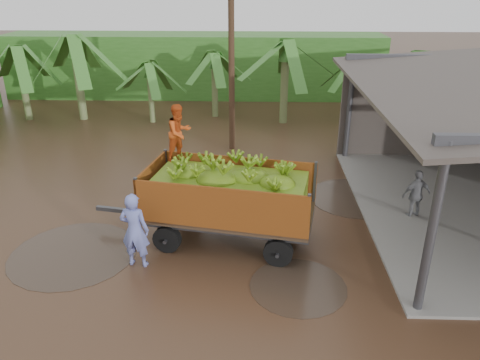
% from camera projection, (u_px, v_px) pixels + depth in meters
% --- Properties ---
extents(ground, '(100.00, 100.00, 0.00)m').
position_uv_depth(ground, '(199.00, 224.00, 13.95)').
color(ground, black).
rests_on(ground, ground).
extents(hedge_north, '(22.00, 3.00, 3.60)m').
position_uv_depth(hedge_north, '(195.00, 65.00, 27.89)').
color(hedge_north, '#2D661E').
rests_on(hedge_north, ground).
extents(banana_trailer, '(6.38, 2.99, 3.67)m').
position_uv_depth(banana_trailer, '(228.00, 195.00, 12.61)').
color(banana_trailer, '#A35317').
rests_on(banana_trailer, ground).
extents(man_blue, '(0.79, 0.58, 2.01)m').
position_uv_depth(man_blue, '(135.00, 230.00, 11.63)').
color(man_blue, '#6871BD').
rests_on(man_blue, ground).
extents(man_grey, '(0.98, 0.61, 1.56)m').
position_uv_depth(man_grey, '(416.00, 194.00, 14.02)').
color(man_grey, gray).
rests_on(man_grey, ground).
extents(utility_pole, '(1.20, 0.24, 7.30)m').
position_uv_depth(utility_pole, '(232.00, 60.00, 18.46)').
color(utility_pole, '#47301E').
rests_on(utility_pole, ground).
extents(banana_plants, '(24.90, 19.98, 4.27)m').
position_uv_depth(banana_plants, '(97.00, 103.00, 19.85)').
color(banana_plants, '#2D661E').
rests_on(banana_plants, ground).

